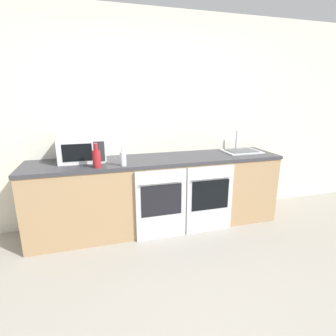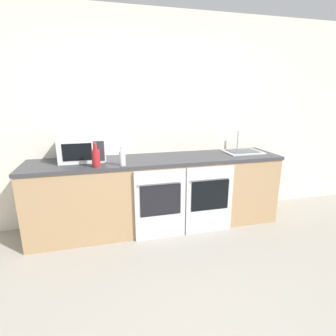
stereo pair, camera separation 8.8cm
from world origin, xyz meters
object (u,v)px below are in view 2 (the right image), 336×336
at_px(bottle_clear, 122,158).
at_px(sink, 242,151).
at_px(bottle_red, 96,158).
at_px(oven_left, 160,205).
at_px(microwave, 83,149).
at_px(oven_right, 209,200).

distance_m(bottle_clear, sink, 1.63).
bearing_deg(bottle_clear, bottle_red, 178.59).
bearing_deg(bottle_clear, oven_left, -12.83).
xyz_separation_m(bottle_red, sink, (1.87, 0.28, -0.09)).
height_order(microwave, sink, microwave).
bearing_deg(microwave, oven_left, -27.56).
bearing_deg(bottle_clear, sink, 10.23).
xyz_separation_m(oven_left, bottle_red, (-0.67, 0.10, 0.56)).
relative_size(oven_left, bottle_clear, 3.96).
bearing_deg(sink, bottle_red, -171.43).
height_order(bottle_clear, sink, sink).
relative_size(bottle_red, bottle_clear, 1.23).
height_order(oven_left, sink, sink).
xyz_separation_m(oven_left, microwave, (-0.81, 0.42, 0.60)).
xyz_separation_m(microwave, sink, (2.02, -0.05, -0.12)).
bearing_deg(sink, oven_right, -148.24).
relative_size(oven_right, bottle_red, 3.22).
height_order(microwave, bottle_clear, microwave).
distance_m(oven_right, bottle_red, 1.39).
bearing_deg(bottle_clear, microwave, 141.39).
bearing_deg(microwave, oven_right, -16.77).
xyz_separation_m(oven_left, oven_right, (0.60, 0.00, 0.00)).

